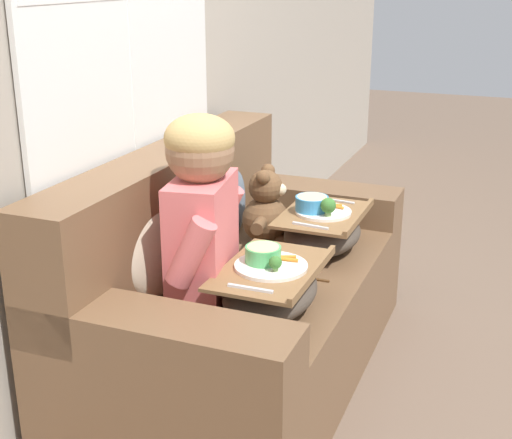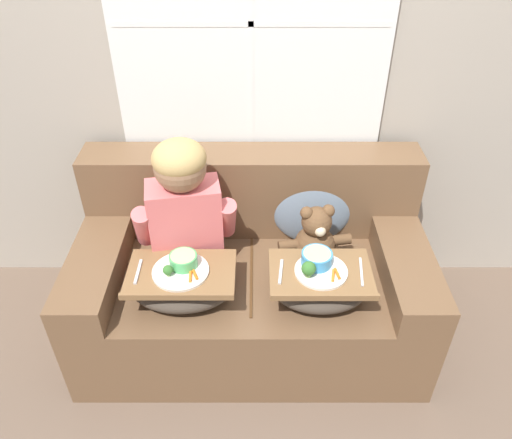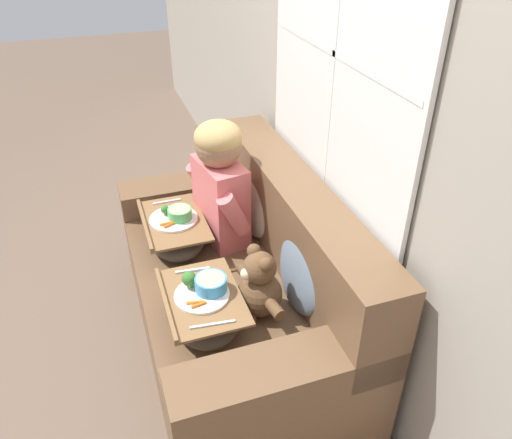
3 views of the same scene
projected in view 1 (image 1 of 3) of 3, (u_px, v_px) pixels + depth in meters
The scene contains 9 objects.
ground_plane at pixel (248, 371), 2.79m from camera, with size 14.00×14.00×0.00m, color brown.
wall_back_with_window at pixel (118, 24), 2.53m from camera, with size 8.00×0.08×2.60m.
couch at pixel (233, 295), 2.71m from camera, with size 1.60×0.85×0.86m.
throw_pillow_behind_child at pixel (150, 240), 2.41m from camera, with size 0.40×0.19×0.41m.
throw_pillow_behind_teddy at pixel (221, 193), 2.92m from camera, with size 0.40×0.19×0.42m.
child_figure at pixel (202, 202), 2.29m from camera, with size 0.47×0.25×0.63m.
teddy_bear at pixel (267, 211), 2.87m from camera, with size 0.34×0.24×0.32m.
lap_tray_child at pixel (271, 287), 2.29m from camera, with size 0.45×0.30×0.22m.
lap_tray_teddy at pixel (322, 229), 2.80m from camera, with size 0.43×0.30×0.24m.
Camera 1 is at (-2.25, -0.93, 1.49)m, focal length 50.00 mm.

